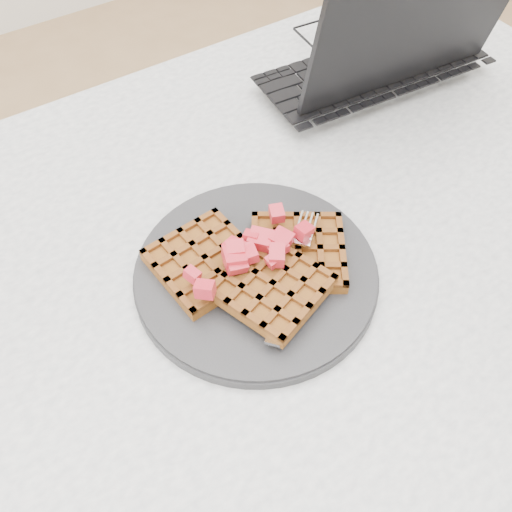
% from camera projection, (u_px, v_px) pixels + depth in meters
% --- Properties ---
extents(ground, '(4.00, 4.00, 0.00)m').
position_uv_depth(ground, '(267.00, 450.00, 1.28)').
color(ground, tan).
rests_on(ground, ground).
extents(table, '(1.20, 0.80, 0.75)m').
position_uv_depth(table, '(275.00, 291.00, 0.78)').
color(table, silver).
rests_on(table, ground).
extents(plate, '(0.28, 0.28, 0.02)m').
position_uv_depth(plate, '(256.00, 273.00, 0.65)').
color(plate, '#242527').
rests_on(plate, table).
extents(waffles, '(0.23, 0.20, 0.03)m').
position_uv_depth(waffles, '(258.00, 265.00, 0.63)').
color(waffles, brown).
rests_on(waffles, plate).
extents(strawberry_pile, '(0.15, 0.15, 0.02)m').
position_uv_depth(strawberry_pile, '(256.00, 248.00, 0.61)').
color(strawberry_pile, '#A60617').
rests_on(strawberry_pile, waffles).
extents(fork, '(0.15, 0.14, 0.02)m').
position_uv_depth(fork, '(295.00, 272.00, 0.63)').
color(fork, silver).
rests_on(fork, plate).
extents(laptop, '(0.37, 0.29, 0.24)m').
position_uv_depth(laptop, '(365.00, 52.00, 0.86)').
color(laptop, black).
rests_on(laptop, table).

